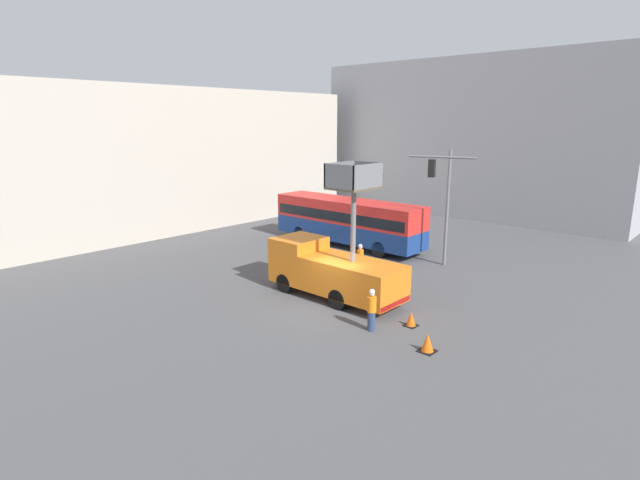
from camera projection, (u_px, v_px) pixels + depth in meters
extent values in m
plane|color=#4C4C4F|center=(328.00, 309.00, 22.86)|extent=(120.00, 120.00, 0.00)
cube|color=#BCB2A3|center=(92.00, 162.00, 36.78)|extent=(44.00, 10.00, 10.86)
cube|color=#9E9EA3|center=(479.00, 138.00, 46.48)|extent=(10.00, 28.00, 13.71)
cube|color=orange|center=(299.00, 258.00, 25.51)|extent=(2.37, 2.10, 2.21)
cube|color=orange|center=(352.00, 278.00, 23.29)|extent=(2.37, 4.89, 1.62)
cube|color=red|center=(395.00, 304.00, 21.88)|extent=(2.32, 0.10, 0.24)
cylinder|color=black|center=(285.00, 283.00, 25.01)|extent=(0.30, 0.96, 0.96)
cylinder|color=black|center=(313.00, 274.00, 26.50)|extent=(0.30, 0.96, 0.96)
cylinder|color=black|center=(338.00, 299.00, 22.73)|extent=(0.30, 0.96, 0.96)
cylinder|color=black|center=(365.00, 288.00, 24.22)|extent=(0.30, 0.96, 0.96)
cylinder|color=slate|center=(353.00, 226.00, 22.71)|extent=(0.24, 0.24, 3.38)
cube|color=brown|center=(354.00, 188.00, 22.31)|extent=(2.14, 1.70, 0.10)
cube|color=slate|center=(339.00, 177.00, 21.43)|extent=(0.08, 1.70, 1.05)
cube|color=slate|center=(368.00, 173.00, 22.91)|extent=(0.08, 1.70, 1.05)
cube|color=slate|center=(340.00, 174.00, 22.70)|extent=(2.14, 0.08, 1.05)
cube|color=slate|center=(369.00, 176.00, 21.64)|extent=(2.14, 0.08, 1.05)
cube|color=navy|center=(348.00, 230.00, 34.31)|extent=(2.53, 11.24, 1.23)
cube|color=red|center=(348.00, 211.00, 33.99)|extent=(2.53, 11.24, 1.51)
cube|color=black|center=(348.00, 214.00, 34.05)|extent=(2.55, 10.79, 0.66)
cylinder|color=black|center=(300.00, 233.00, 35.91)|extent=(0.30, 1.02, 1.02)
cylinder|color=black|center=(321.00, 228.00, 37.52)|extent=(0.30, 1.02, 1.02)
cylinder|color=black|center=(379.00, 250.00, 31.36)|extent=(0.30, 1.02, 1.02)
cylinder|color=black|center=(399.00, 243.00, 32.97)|extent=(0.30, 1.02, 1.02)
cylinder|color=slate|center=(447.00, 209.00, 29.10)|extent=(0.18, 0.18, 6.79)
cylinder|color=slate|center=(442.00, 157.00, 26.82)|extent=(0.99, 3.56, 0.13)
cube|color=black|center=(432.00, 168.00, 25.38)|extent=(0.39, 0.39, 0.90)
sphere|color=red|center=(432.00, 163.00, 25.32)|extent=(0.20, 0.20, 0.20)
cylinder|color=navy|center=(371.00, 321.00, 20.42)|extent=(0.32, 0.32, 0.82)
cylinder|color=orange|center=(372.00, 304.00, 20.25)|extent=(0.38, 0.38, 0.65)
sphere|color=tan|center=(372.00, 294.00, 20.14)|extent=(0.22, 0.22, 0.22)
sphere|color=white|center=(372.00, 292.00, 20.12)|extent=(0.23, 0.23, 0.23)
cylinder|color=navy|center=(360.00, 268.00, 27.74)|extent=(0.32, 0.32, 0.82)
cylinder|color=orange|center=(360.00, 255.00, 27.57)|extent=(0.38, 0.38, 0.65)
sphere|color=tan|center=(360.00, 248.00, 27.46)|extent=(0.22, 0.22, 0.22)
sphere|color=white|center=(360.00, 246.00, 27.44)|extent=(0.23, 0.23, 0.23)
cube|color=black|center=(411.00, 325.00, 20.97)|extent=(0.53, 0.53, 0.03)
cone|color=#F25B0F|center=(411.00, 319.00, 20.90)|extent=(0.42, 0.42, 0.61)
cube|color=black|center=(427.00, 351.00, 18.64)|extent=(0.62, 0.62, 0.03)
cone|color=#F25B0F|center=(428.00, 343.00, 18.57)|extent=(0.49, 0.49, 0.70)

